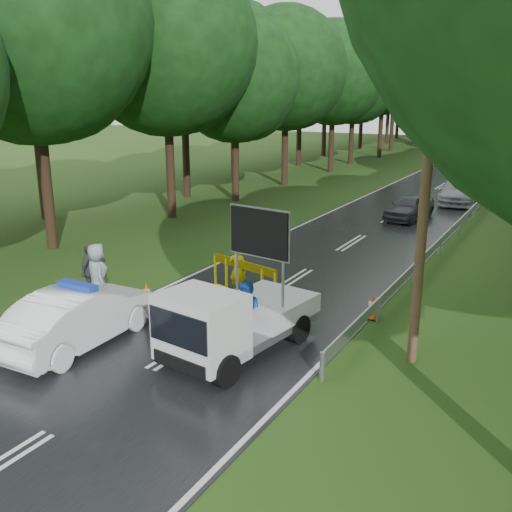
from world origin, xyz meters
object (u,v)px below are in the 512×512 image
Objects in this scene: civilian at (248,317)px; queue_car_fourth at (474,166)px; queue_car_second at (458,191)px; officer at (238,270)px; queue_car_third at (473,179)px; barrier at (244,270)px; work_truck at (231,320)px; queue_car_first at (409,207)px; police_sedan at (80,317)px.

civilian is 0.47× the size of queue_car_fourth.
queue_car_second is 13.97m from queue_car_fourth.
officer is 0.32× the size of queue_car_third.
queue_car_third reaches higher than barrier.
barrier is at bearing 148.79° from officer.
queue_car_third is (3.00, 25.99, -0.11)m from officer.
work_truck is 1.21× the size of queue_car_first.
queue_car_first is at bearing -95.60° from queue_car_third.
police_sedan reaches higher than barrier.
work_truck reaches higher than queue_car_fourth.
officer is 0.40× the size of queue_car_fourth.
work_truck is 4.65m from officer.
barrier is at bearing -100.26° from queue_car_fourth.
queue_car_fourth is at bearing 101.89° from barrier.
officer is (-0.28, 0.12, -0.08)m from barrier.
civilian reaches higher than officer.
officer is at bearing -107.47° from police_sedan.
work_truck is at bearing -163.08° from police_sedan.
barrier is 0.71× the size of queue_car_first.
queue_car_third is (2.72, 26.10, -0.19)m from barrier.
queue_car_first is (3.29, 19.33, -0.11)m from police_sedan.
barrier is at bearing 100.00° from civilian.
queue_car_fourth is (1.78, 33.90, -0.15)m from officer.
officer is 4.39m from civilian.
queue_car_third is at bearing -88.99° from queue_car_fourth.
queue_car_fourth reaches higher than barrier.
civilian reaches higher than queue_car_first.
work_truck is at bearing -91.39° from queue_car_third.
civilian is (2.20, -3.50, 0.06)m from barrier.
work_truck is at bearing -97.02° from queue_car_fourth.
police_sedan is 25.74m from queue_car_second.
officer reaches higher than queue_car_second.
queue_car_third is at bearing -105.40° from officer.
queue_car_second is at bearing -102.32° from police_sedan.
civilian is (3.96, 1.73, 0.17)m from police_sedan.
work_truck is 1.70× the size of barrier.
queue_car_first reaches higher than barrier.
civilian is at bearing -98.81° from queue_car_second.
officer reaches higher than queue_car_fourth.
police_sedan is 5.51m from barrier.
officer is (-2.26, 4.06, -0.16)m from work_truck.
queue_car_fourth is (-0.48, 37.96, -0.30)m from work_truck.
work_truck reaches higher than barrier.
work_truck is 4.41m from barrier.
officer is at bearing 172.02° from barrier.
barrier is 20.30m from queue_car_second.
police_sedan is at bearing -153.18° from work_truck.
queue_car_second is 6.00m from queue_car_third.
queue_car_first is 19.91m from queue_car_fourth.
officer is 14.11m from queue_car_first.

